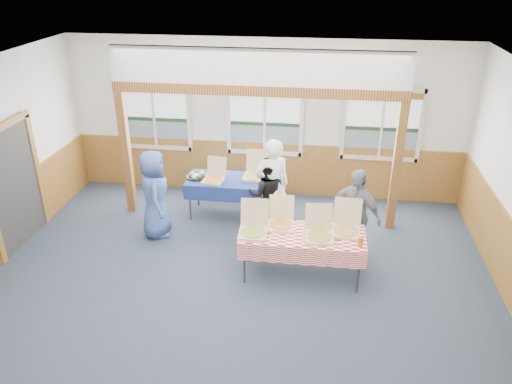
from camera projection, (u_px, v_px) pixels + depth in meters
floor at (236, 289)px, 7.60m from camera, size 8.00×8.00×0.00m
ceiling at (232, 80)px, 6.21m from camera, size 8.00×8.00×0.00m
wall_back at (265, 119)px, 10.03m from camera, size 8.00×0.00×8.00m
wainscot_back at (264, 168)px, 10.46m from camera, size 7.98×0.05×1.10m
cased_opening at (14, 187)px, 8.43m from camera, size 0.06×1.30×2.10m
window_left at (154, 112)px, 10.24m from camera, size 1.56×0.10×1.46m
window_mid at (265, 116)px, 9.95m from camera, size 1.56×0.10×1.46m
window_right at (382, 121)px, 9.67m from camera, size 1.56×0.10×1.46m
post_left at (126, 153)px, 9.44m from camera, size 0.15×0.15×2.40m
post_right at (397, 167)px, 8.82m from camera, size 0.15×0.15×2.40m
cross_beam at (257, 90)px, 8.57m from camera, size 5.15×0.18×0.18m
table_left at (236, 182)px, 9.45m from camera, size 1.99×1.29×0.76m
table_right at (303, 237)px, 7.63m from camera, size 1.97×1.01×0.76m
pizza_box_a at (214, 178)px, 9.35m from camera, size 0.42×0.49×0.40m
pizza_box_b at (255, 174)px, 9.49m from camera, size 0.45×0.54×0.47m
pizza_box_c at (253, 230)px, 7.58m from camera, size 0.45×0.54×0.47m
pizza_box_d at (281, 222)px, 7.79m from camera, size 0.42×0.50×0.43m
pizza_box_e at (319, 234)px, 7.47m from camera, size 0.46×0.54×0.45m
pizza_box_f at (346, 228)px, 7.62m from camera, size 0.46×0.55×0.46m
veggie_tray at (197, 176)px, 9.50m from camera, size 0.41×0.41×0.09m
drink_glass at (361, 242)px, 7.24m from camera, size 0.07×0.07×0.15m
woman_white at (272, 186)px, 8.84m from camera, size 0.76×0.65×1.77m
woman_black at (267, 194)px, 8.94m from camera, size 0.75×0.62×1.42m
man_blue at (155, 194)px, 8.74m from camera, size 0.74×0.91×1.61m
person_grey at (355, 214)px, 8.09m from camera, size 0.99×0.85×1.59m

